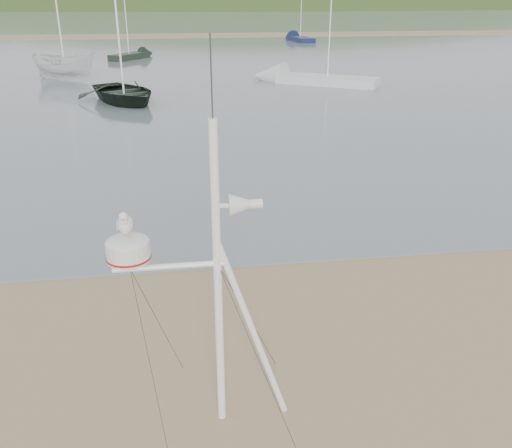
{
  "coord_description": "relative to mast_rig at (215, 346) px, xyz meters",
  "views": [
    {
      "loc": [
        1.73,
        -6.06,
        5.34
      ],
      "look_at": [
        2.76,
        1.0,
        2.28
      ],
      "focal_mm": 38.0,
      "sensor_mm": 36.0,
      "label": 1
    }
  ],
  "objects": [
    {
      "name": "boat_white",
      "position": [
        -7.48,
        32.42,
        1.12
      ],
      "size": [
        2.31,
        2.28,
        4.57
      ],
      "primitive_type": "imported",
      "rotation": [
        0.0,
        0.0,
        1.16
      ],
      "color": "silver",
      "rests_on": "water"
    },
    {
      "name": "sailboat_blue_far",
      "position": [
        14.08,
        61.16,
        -0.9
      ],
      "size": [
        2.72,
        7.18,
        6.96
      ],
      "color": "#121C40",
      "rests_on": "ground"
    },
    {
      "name": "sailboat_dark_mid",
      "position": [
        -3.42,
        44.44,
        -0.9
      ],
      "size": [
        4.12,
        5.09,
        5.34
      ],
      "color": "black",
      "rests_on": "ground"
    },
    {
      "name": "sailboat_white_near",
      "position": [
        7.06,
        28.94,
        -0.9
      ],
      "size": [
        8.0,
        6.05,
        8.11
      ],
      "color": "silver",
      "rests_on": "ground"
    },
    {
      "name": "sandbar",
      "position": [
        -2.04,
        70.34,
        -1.13
      ],
      "size": [
        560.0,
        7.0,
        0.07
      ],
      "primitive_type": "cube",
      "color": "#8F7452",
      "rests_on": "water"
    },
    {
      "name": "boat_dark",
      "position": [
        -3.0,
        23.33,
        1.44
      ],
      "size": [
        3.79,
        2.72,
        5.21
      ],
      "primitive_type": "imported",
      "rotation": [
        0.0,
        0.0,
        0.5
      ],
      "color": "black",
      "rests_on": "water"
    },
    {
      "name": "ground",
      "position": [
        -2.04,
        0.34,
        -1.2
      ],
      "size": [
        560.0,
        560.0,
        0.0
      ],
      "primitive_type": "plane",
      "color": "#8F7452",
      "rests_on": "ground"
    },
    {
      "name": "mast_rig",
      "position": [
        0.0,
        0.0,
        0.0
      ],
      "size": [
        2.21,
        2.36,
        4.98
      ],
      "color": "white",
      "rests_on": "ground"
    },
    {
      "name": "hill_ridge",
      "position": [
        16.48,
        235.34,
        -20.9
      ],
      "size": [
        620.0,
        180.0,
        80.0
      ],
      "color": "#283D19",
      "rests_on": "ground"
    },
    {
      "name": "water",
      "position": [
        -2.04,
        132.34,
        -1.18
      ],
      "size": [
        560.0,
        256.0,
        0.04
      ],
      "primitive_type": "cube",
      "color": "slate",
      "rests_on": "ground"
    }
  ]
}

